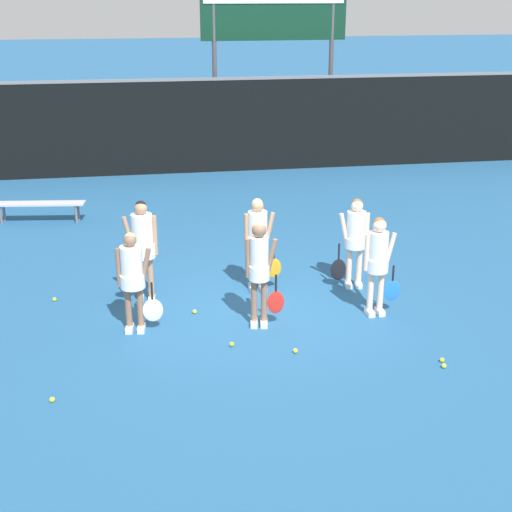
{
  "coord_description": "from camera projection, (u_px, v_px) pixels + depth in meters",
  "views": [
    {
      "loc": [
        -1.81,
        -10.78,
        5.04
      ],
      "look_at": [
        -0.03,
        0.02,
        0.92
      ],
      "focal_mm": 50.0,
      "sensor_mm": 36.0,
      "label": 1
    }
  ],
  "objects": [
    {
      "name": "tennis_ball_5",
      "position": [
        52.0,
        400.0,
        9.24
      ],
      "size": [
        0.07,
        0.07,
        0.07
      ],
      "primitive_type": "sphere",
      "color": "#CCE033",
      "rests_on": "ground_plane"
    },
    {
      "name": "tennis_ball_3",
      "position": [
        55.0,
        299.0,
        12.23
      ],
      "size": [
        0.07,
        0.07,
        0.07
      ],
      "primitive_type": "sphere",
      "color": "#CCE033",
      "rests_on": "ground_plane"
    },
    {
      "name": "player_5",
      "position": [
        355.0,
        236.0,
        12.52
      ],
      "size": [
        0.66,
        0.38,
        1.63
      ],
      "rotation": [
        0.0,
        0.0,
        -0.14
      ],
      "color": "beige",
      "rests_on": "ground_plane"
    },
    {
      "name": "player_2",
      "position": [
        378.0,
        258.0,
        11.42
      ],
      "size": [
        0.65,
        0.37,
        1.66
      ],
      "rotation": [
        0.0,
        0.0,
        0.04
      ],
      "color": "beige",
      "rests_on": "ground_plane"
    },
    {
      "name": "tennis_ball_4",
      "position": [
        295.0,
        351.0,
        10.49
      ],
      "size": [
        0.07,
        0.07,
        0.07
      ],
      "primitive_type": "sphere",
      "color": "#CCE033",
      "rests_on": "ground_plane"
    },
    {
      "name": "player_4",
      "position": [
        258.0,
        237.0,
        12.33
      ],
      "size": [
        0.66,
        0.38,
        1.69
      ],
      "rotation": [
        0.0,
        0.0,
        0.05
      ],
      "color": "tan",
      "rests_on": "ground_plane"
    },
    {
      "name": "tennis_ball_0",
      "position": [
        195.0,
        312.0,
        11.76
      ],
      "size": [
        0.07,
        0.07,
        0.07
      ],
      "primitive_type": "sphere",
      "color": "#CCE033",
      "rests_on": "ground_plane"
    },
    {
      "name": "player_1",
      "position": [
        260.0,
        265.0,
        11.01
      ],
      "size": [
        0.6,
        0.33,
        1.74
      ],
      "rotation": [
        0.0,
        0.0,
        -0.16
      ],
      "color": "#8C664C",
      "rests_on": "ground_plane"
    },
    {
      "name": "tennis_ball_2",
      "position": [
        232.0,
        344.0,
        10.68
      ],
      "size": [
        0.07,
        0.07,
        0.07
      ],
      "primitive_type": "sphere",
      "color": "#CCE033",
      "rests_on": "ground_plane"
    },
    {
      "name": "player_3",
      "position": [
        142.0,
        243.0,
        11.86
      ],
      "size": [
        0.69,
        0.41,
        1.79
      ],
      "rotation": [
        0.0,
        0.0,
        -0.1
      ],
      "color": "tan",
      "rests_on": "ground_plane"
    },
    {
      "name": "tennis_ball_6",
      "position": [
        444.0,
        366.0,
        10.07
      ],
      "size": [
        0.07,
        0.07,
        0.07
      ],
      "primitive_type": "sphere",
      "color": "#CCE033",
      "rests_on": "ground_plane"
    },
    {
      "name": "bench_courtside",
      "position": [
        39.0,
        205.0,
        16.25
      ],
      "size": [
        2.1,
        0.61,
        0.46
      ],
      "rotation": [
        0.0,
        0.0,
        -0.12
      ],
      "color": "#B2B2B7",
      "rests_on": "ground_plane"
    },
    {
      "name": "fence_windscreen",
      "position": [
        203.0,
        126.0,
        20.36
      ],
      "size": [
        60.0,
        0.08,
        2.7
      ],
      "color": "black",
      "rests_on": "ground_plane"
    },
    {
      "name": "player_0",
      "position": [
        133.0,
        275.0,
        10.87
      ],
      "size": [
        0.67,
        0.38,
        1.61
      ],
      "rotation": [
        0.0,
        0.0,
        -0.12
      ],
      "color": "#8C664C",
      "rests_on": "ground_plane"
    },
    {
      "name": "scoreboard",
      "position": [
        274.0,
        30.0,
        21.24
      ],
      "size": [
        4.38,
        0.15,
        4.88
      ],
      "color": "#515156",
      "rests_on": "ground_plane"
    },
    {
      "name": "tennis_ball_1",
      "position": [
        442.0,
        360.0,
        10.23
      ],
      "size": [
        0.07,
        0.07,
        0.07
      ],
      "primitive_type": "sphere",
      "color": "#CCE033",
      "rests_on": "ground_plane"
    },
    {
      "name": "ground_plane",
      "position": [
        258.0,
        307.0,
        12.0
      ],
      "size": [
        140.0,
        140.0,
        0.0
      ],
      "primitive_type": "plane",
      "color": "#235684"
    }
  ]
}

